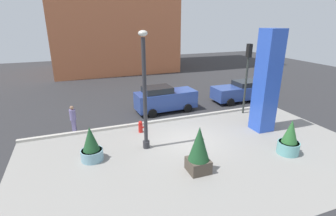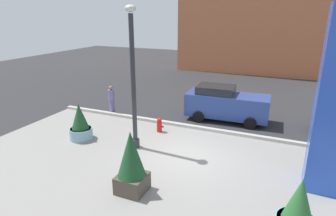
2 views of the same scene
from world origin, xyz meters
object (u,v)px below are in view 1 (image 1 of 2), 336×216
at_px(lamp_post, 145,95).
at_px(traffic_light_far_side, 247,68).
at_px(art_pillar_blue, 267,82).
at_px(potted_plant_curbside, 289,140).
at_px(car_curb_east, 240,91).
at_px(potted_plant_mid_plaza, 91,146).
at_px(pedestrian_by_curb, 73,118).
at_px(car_far_lane, 165,99).
at_px(fire_hydrant, 141,127).
at_px(potted_plant_near_left, 199,150).

relative_size(lamp_post, traffic_light_far_side, 1.22).
distance_m(art_pillar_blue, traffic_light_far_side, 2.94).
height_order(potted_plant_curbside, car_curb_east, potted_plant_curbside).
bearing_deg(lamp_post, art_pillar_blue, -1.46).
relative_size(potted_plant_mid_plaza, pedestrian_by_curb, 1.03).
bearing_deg(car_far_lane, car_curb_east, 1.36).
distance_m(car_far_lane, pedestrian_by_curb, 6.66).
bearing_deg(potted_plant_curbside, lamp_post, 154.56).
relative_size(art_pillar_blue, car_far_lane, 1.34).
height_order(fire_hydrant, car_far_lane, car_far_lane).
height_order(car_curb_east, pedestrian_by_curb, pedestrian_by_curb).
distance_m(potted_plant_near_left, fire_hydrant, 5.25).
xyz_separation_m(potted_plant_mid_plaza, potted_plant_near_left, (4.40, -2.73, 0.33)).
distance_m(potted_plant_mid_plaza, car_far_lane, 7.81).
bearing_deg(art_pillar_blue, potted_plant_curbside, -104.65).
relative_size(potted_plant_curbside, car_far_lane, 0.41).
xyz_separation_m(potted_plant_near_left, car_curb_east, (8.11, 8.19, -0.24)).
relative_size(lamp_post, car_far_lane, 1.34).
height_order(fire_hydrant, car_curb_east, car_curb_east).
distance_m(lamp_post, car_far_lane, 6.15).
bearing_deg(traffic_light_far_side, pedestrian_by_curb, 176.23).
distance_m(lamp_post, fire_hydrant, 3.30).
bearing_deg(lamp_post, fire_hydrant, 83.48).
distance_m(lamp_post, potted_plant_curbside, 7.67).
height_order(car_far_lane, car_curb_east, car_far_lane).
xyz_separation_m(potted_plant_curbside, potted_plant_mid_plaza, (-9.47, 2.90, -0.01)).
distance_m(lamp_post, pedestrian_by_curb, 5.31).
height_order(potted_plant_mid_plaza, car_far_lane, car_far_lane).
bearing_deg(car_far_lane, traffic_light_far_side, -24.58).
relative_size(traffic_light_far_side, pedestrian_by_curb, 2.89).
bearing_deg(potted_plant_mid_plaza, pedestrian_by_curb, 101.03).
bearing_deg(art_pillar_blue, fire_hydrant, 162.83).
xyz_separation_m(lamp_post, potted_plant_mid_plaza, (-2.83, -0.26, -2.20)).
bearing_deg(fire_hydrant, car_far_lane, 48.27).
relative_size(potted_plant_curbside, potted_plant_mid_plaza, 1.04).
xyz_separation_m(potted_plant_mid_plaza, fire_hydrant, (3.06, 2.29, -0.39)).
relative_size(potted_plant_near_left, car_curb_east, 0.48).
distance_m(fire_hydrant, car_curb_east, 9.98).
distance_m(fire_hydrant, pedestrian_by_curb, 4.06).
relative_size(potted_plant_curbside, pedestrian_by_curb, 1.07).
bearing_deg(potted_plant_mid_plaza, car_far_lane, 42.71).
height_order(lamp_post, pedestrian_by_curb, lamp_post).
xyz_separation_m(car_curb_east, pedestrian_by_curb, (-13.23, -1.78, 0.11)).
relative_size(art_pillar_blue, potted_plant_mid_plaza, 3.44).
bearing_deg(car_curb_east, potted_plant_curbside, -109.99).
xyz_separation_m(fire_hydrant, pedestrian_by_curb, (-3.78, 1.38, 0.59)).
relative_size(potted_plant_curbside, traffic_light_far_side, 0.37).
xyz_separation_m(lamp_post, car_curb_east, (9.68, 5.20, -2.11)).
height_order(potted_plant_near_left, fire_hydrant, potted_plant_near_left).
height_order(traffic_light_far_side, car_far_lane, traffic_light_far_side).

